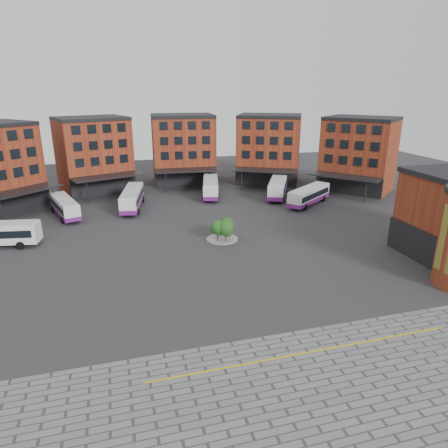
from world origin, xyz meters
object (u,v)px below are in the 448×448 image
object	(u,v)px
tree_island	(224,228)
bus_c	(132,198)
bus_e	(278,187)
bus_d	(211,186)
bus_f	(309,195)
bus_b	(65,207)

from	to	relation	value
tree_island	bus_c	distance (m)	22.14
bus_e	bus_c	bearing A→B (deg)	-150.77
bus_d	bus_f	world-z (taller)	bus_d
tree_island	bus_f	size ratio (longest dim) A/B	0.41
bus_e	tree_island	bearing A→B (deg)	-101.95
bus_b	bus_c	size ratio (longest dim) A/B	0.90
bus_d	bus_f	distance (m)	18.89
tree_island	bus_d	bearing A→B (deg)	80.54
bus_e	bus_f	distance (m)	7.57
bus_b	bus_e	size ratio (longest dim) A/B	0.90
bus_d	bus_f	bearing A→B (deg)	-21.05
bus_b	bus_f	bearing A→B (deg)	-23.84
bus_b	bus_d	bearing A→B (deg)	-4.09
bus_d	bus_c	bearing A→B (deg)	-149.11
bus_b	bus_e	bearing A→B (deg)	-14.08
tree_island	bus_f	bearing A→B (deg)	33.81
bus_e	bus_f	size ratio (longest dim) A/B	1.16
bus_b	bus_f	distance (m)	41.80
bus_d	bus_e	distance (m)	13.03
tree_island	bus_f	xyz separation A→B (m)	(19.50, 13.06, -0.05)
bus_c	bus_f	bearing A→B (deg)	-0.74
tree_island	bus_e	bearing A→B (deg)	50.58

